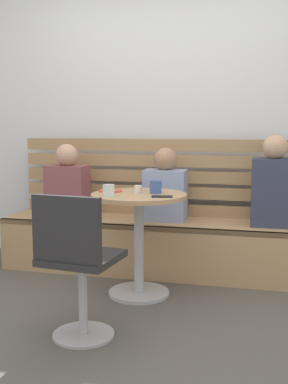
{
  "coord_description": "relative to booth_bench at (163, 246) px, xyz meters",
  "views": [
    {
      "loc": [
        0.77,
        -2.6,
        1.22
      ],
      "look_at": [
        -0.03,
        0.66,
        0.75
      ],
      "focal_mm": 44.74,
      "sensor_mm": 36.0,
      "label": 1
    }
  ],
  "objects": [
    {
      "name": "booth_bench",
      "position": [
        0.0,
        0.0,
        0.0
      ],
      "size": [
        2.7,
        0.52,
        0.44
      ],
      "color": "tan",
      "rests_on": "ground"
    },
    {
      "name": "cafe_table",
      "position": [
        -0.06,
        -0.56,
        0.3
      ],
      "size": [
        0.68,
        0.68,
        0.74
      ],
      "color": "#ADADB2",
      "rests_on": "ground"
    },
    {
      "name": "person_child_middle",
      "position": [
        0.01,
        0.02,
        0.48
      ],
      "size": [
        0.34,
        0.22,
        0.6
      ],
      "color": "#8C9EC6",
      "rests_on": "booth_bench"
    },
    {
      "name": "back_wall",
      "position": [
        0.0,
        0.44,
        1.23
      ],
      "size": [
        5.2,
        0.1,
        2.9
      ],
      "primitive_type": "cube",
      "color": "silver",
      "rests_on": "ground"
    },
    {
      "name": "cup_espresso_small",
      "position": [
        -0.08,
        -0.53,
        0.55
      ],
      "size": [
        0.06,
        0.06,
        0.05
      ],
      "primitive_type": "cylinder",
      "color": "silver",
      "rests_on": "cafe_table"
    },
    {
      "name": "person_adult",
      "position": [
        0.87,
        -0.0,
        0.53
      ],
      "size": [
        0.34,
        0.22,
        0.71
      ],
      "color": "#333851",
      "rests_on": "booth_bench"
    },
    {
      "name": "cup_glass_short",
      "position": [
        -0.23,
        -0.73,
        0.56
      ],
      "size": [
        0.08,
        0.08,
        0.08
      ],
      "primitive_type": "cylinder",
      "color": "silver",
      "rests_on": "cafe_table"
    },
    {
      "name": "person_child_left",
      "position": [
        -0.83,
        -0.03,
        0.49
      ],
      "size": [
        0.34,
        0.22,
        0.62
      ],
      "color": "brown",
      "rests_on": "booth_bench"
    },
    {
      "name": "booth_backrest",
      "position": [
        0.0,
        0.24,
        0.56
      ],
      "size": [
        2.65,
        0.04,
        0.66
      ],
      "color": "#A68157",
      "rests_on": "booth_bench"
    },
    {
      "name": "plate_small",
      "position": [
        -0.29,
        -0.51,
        0.52
      ],
      "size": [
        0.17,
        0.17,
        0.01
      ],
      "primitive_type": "cylinder",
      "color": "#DB4C42",
      "rests_on": "cafe_table"
    },
    {
      "name": "ground",
      "position": [
        0.0,
        -1.2,
        -0.22
      ],
      "size": [
        8.0,
        8.0,
        0.0
      ],
      "primitive_type": "plane",
      "color": "#514C47"
    },
    {
      "name": "phone_on_table",
      "position": [
        0.13,
        -0.68,
        0.52
      ],
      "size": [
        0.15,
        0.1,
        0.01
      ],
      "primitive_type": "cube",
      "rotation": [
        0.0,
        0.0,
        1.81
      ],
      "color": "black",
      "rests_on": "cafe_table"
    },
    {
      "name": "cup_mug_blue",
      "position": [
        0.05,
        -0.52,
        0.57
      ],
      "size": [
        0.08,
        0.08,
        0.09
      ],
      "primitive_type": "cylinder",
      "color": "#3D5B9E",
      "rests_on": "cafe_table"
    },
    {
      "name": "white_chair",
      "position": [
        -0.21,
        -1.38,
        0.24
      ],
      "size": [
        0.44,
        0.44,
        0.85
      ],
      "color": "#ADADB2",
      "rests_on": "ground"
    }
  ]
}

